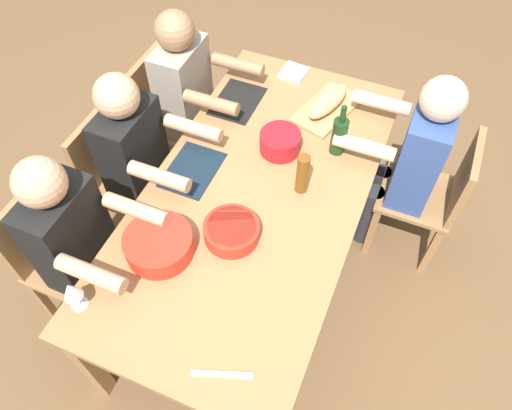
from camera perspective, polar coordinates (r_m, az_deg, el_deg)
The scene contains 22 objects.
ground_plane at distance 2.91m, azimuth 0.00°, elevation -7.45°, with size 8.00×8.00×0.00m, color brown.
dining_table at distance 2.35m, azimuth 0.00°, elevation 0.53°, with size 1.97×0.99×0.74m.
chair_far_center at distance 2.79m, azimuth -15.71°, elevation 3.38°, with size 0.40×0.40×0.85m.
diner_far_center at distance 2.55m, azimuth -13.34°, elevation 5.33°, with size 0.41×0.53×1.20m.
chair_near_right at distance 2.78m, azimuth 20.30°, elevation 1.25°, with size 0.40×0.40×0.85m.
diner_near_right at distance 2.61m, azimuth 17.79°, elevation 5.40°, with size 0.41×0.53×1.20m.
chair_far_left at distance 2.58m, azimuth -22.02°, elevation -5.24°, with size 0.40×0.40×0.85m.
diner_far_left at distance 2.32m, azimuth -20.12°, elevation -4.06°, with size 0.41×0.53×1.20m.
chair_far_right at distance 3.09m, azimuth -10.37°, elevation 10.56°, with size 0.40×0.40×0.85m.
diner_far_right at distance 2.87m, azimuth -7.74°, elevation 12.85°, with size 0.41×0.53×1.20m.
serving_bowl_fruit at distance 2.43m, azimuth 2.88°, elevation 7.53°, with size 0.21×0.21×0.11m.
serving_bowl_greens at distance 2.11m, azimuth -2.98°, elevation -2.98°, with size 0.25×0.25×0.08m.
serving_bowl_salad at distance 2.09m, azimuth -11.39°, elevation -4.46°, with size 0.30×0.30×0.10m.
cutting_board at distance 2.69m, azimuth 8.35°, elevation 11.08°, with size 0.40×0.22×0.02m, color tan.
bread_loaf at distance 2.66m, azimuth 8.49°, elevation 11.96°, with size 0.32×0.11×0.09m, color tan.
wine_bottle at distance 2.42m, azimuth 9.75°, elevation 8.09°, with size 0.08×0.08×0.29m.
beer_bottle at distance 2.22m, azimuth 5.50°, elevation 3.65°, with size 0.06×0.06×0.22m, color brown.
wine_glass at distance 2.01m, azimuth -20.92°, elevation -9.46°, with size 0.08×0.08×0.17m.
placemat_far_center at distance 2.39m, azimuth -7.49°, elevation 4.13°, with size 0.32×0.23×0.01m, color #142333.
placemat_far_right at distance 2.73m, azimuth -2.18°, elevation 12.12°, with size 0.32×0.23×0.01m, color black.
carving_knife at distance 1.88m, azimuth -4.03°, elevation -19.27°, with size 0.23×0.02×0.01m, color silver.
napkin_stack at distance 2.91m, azimuth 4.48°, elevation 15.31°, with size 0.14×0.14×0.02m, color white.
Camera 1 is at (-1.32, -0.55, 2.53)m, focal length 33.99 mm.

